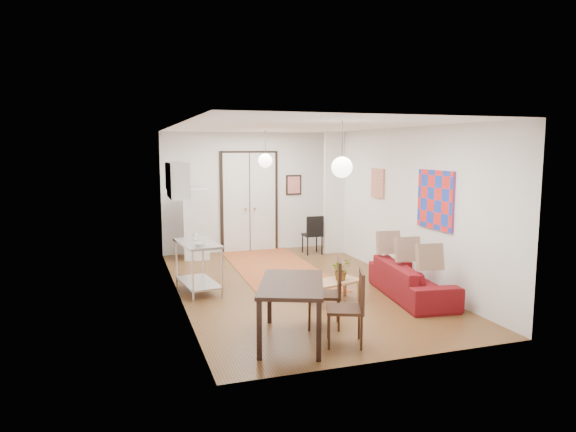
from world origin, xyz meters
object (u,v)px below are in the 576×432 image
object	(u,v)px
sofa	(412,280)
dining_chair_near	(322,286)
dining_chair_far	(342,300)
black_side_chair	(311,231)
dining_table	(292,289)
kitchen_counter	(198,260)
fridge	(197,224)
coffee_table	(335,283)

from	to	relation	value
sofa	dining_chair_near	size ratio (longest dim) A/B	2.13
dining_chair_far	black_side_chair	xyz separation A→B (m)	(1.66, 5.50, -0.02)
sofa	dining_chair_far	world-z (taller)	dining_chair_far
dining_table	dining_chair_far	xyz separation A→B (m)	(0.60, -0.25, -0.13)
kitchen_counter	dining_chair_far	xyz separation A→B (m)	(1.43, -2.92, -0.01)
fridge	dining_table	size ratio (longest dim) A/B	0.99
fridge	black_side_chair	distance (m)	2.73
dining_chair_near	black_side_chair	xyz separation A→B (m)	(1.66, 4.80, -0.02)
dining_chair_far	sofa	bearing A→B (deg)	148.29
fridge	black_side_chair	world-z (taller)	fridge
sofa	dining_chair_near	distance (m)	2.11
kitchen_counter	dining_chair_near	world-z (taller)	dining_chair_near
kitchen_counter	fridge	xyz separation A→B (m)	(0.39, 2.83, 0.23)
black_side_chair	dining_chair_near	bearing A→B (deg)	71.59
kitchen_counter	dining_chair_far	world-z (taller)	dining_chair_far
kitchen_counter	dining_table	bearing A→B (deg)	-80.75
sofa	dining_table	bearing A→B (deg)	123.13
sofa	dining_chair_far	xyz separation A→B (m)	(-1.96, -1.46, 0.26)
coffee_table	black_side_chair	world-z (taller)	black_side_chair
dining_table	sofa	bearing A→B (deg)	25.36
kitchen_counter	fridge	distance (m)	2.86
coffee_table	dining_chair_near	world-z (taller)	dining_chair_near
black_side_chair	sofa	bearing A→B (deg)	94.86
coffee_table	fridge	bearing A→B (deg)	111.94
dining_chair_near	dining_chair_far	world-z (taller)	same
dining_table	dining_chair_far	world-z (taller)	dining_chair_far
sofa	dining_chair_far	bearing A→B (deg)	134.58
dining_chair_near	black_side_chair	bearing A→B (deg)	-177.60
black_side_chair	fridge	bearing A→B (deg)	-4.60
sofa	kitchen_counter	bearing A→B (deg)	74.47
sofa	coffee_table	distance (m)	1.35
sofa	coffee_table	xyz separation A→B (m)	(-1.34, 0.16, 0.02)
coffee_table	dining_chair_far	distance (m)	1.76
coffee_table	fridge	size ratio (longest dim) A/B	0.58
dining_chair_near	fridge	bearing A→B (deg)	-146.84
kitchen_counter	dining_chair_far	bearing A→B (deg)	-71.93
coffee_table	kitchen_counter	size ratio (longest dim) A/B	0.75
coffee_table	sofa	bearing A→B (deg)	-6.91
black_side_chair	coffee_table	bearing A→B (deg)	75.62
dining_table	black_side_chair	xyz separation A→B (m)	(2.26, 5.25, -0.15)
dining_chair_near	dining_chair_far	distance (m)	0.70
kitchen_counter	dining_table	distance (m)	2.80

